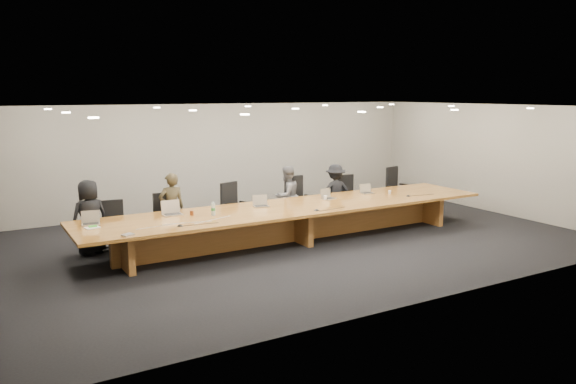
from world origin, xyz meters
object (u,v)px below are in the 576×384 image
av_box (128,235)px  laptop_e (367,189)px  laptop_c (261,201)px  laptop_d (329,194)px  water_bottle (213,209)px  laptop_a (90,218)px  conference_table (295,217)px  chair_right (351,196)px  chair_mid_right (298,200)px  laptop_b (172,208)px  chair_far_left (114,225)px  person_d (335,192)px  chair_mid_left (236,207)px  person_c (287,196)px  chair_left (167,218)px  person_a (90,217)px  person_b (172,208)px  mic_left (180,225)px  mic_right (408,196)px  paper_cup_near (325,198)px  chair_far_right (399,189)px  paper_cup_far (390,192)px  mic_center (317,210)px  amber_mug (192,213)px

av_box → laptop_e: bearing=-12.8°
laptop_c → laptop_d: 1.70m
water_bottle → laptop_a: bearing=170.2°
conference_table → chair_right: 2.62m
chair_mid_right → laptop_b: bearing=-163.6°
chair_far_left → person_d: bearing=8.0°
laptop_d → av_box: laptop_d is taller
chair_mid_left → person_c: size_ratio=0.80×
chair_left → av_box: bearing=-122.4°
chair_mid_left → person_d: person_d is taller
conference_table → chair_far_left: 3.66m
person_a → chair_mid_right: bearing=168.5°
person_b → laptop_d: bearing=167.9°
chair_mid_right → mic_left: 4.00m
conference_table → mic_right: mic_right is taller
chair_far_left → av_box: size_ratio=5.45×
person_c → laptop_a: bearing=-4.2°
paper_cup_near → water_bottle: bearing=-175.1°
chair_mid_right → person_d: 1.05m
person_c → person_a: bearing=-13.6°
conference_table → laptop_a: (-4.05, 0.39, 0.35)m
chair_mid_left → person_b: bearing=166.2°
chair_right → person_b: (-4.62, -0.04, 0.19)m
person_b → person_c: (2.82, 0.11, -0.03)m
person_c → mic_right: (2.27, -1.62, 0.05)m
laptop_c → laptop_e: size_ratio=1.08×
person_a → mic_right: bearing=154.3°
chair_mid_right → paper_cup_near: size_ratio=12.25×
chair_far_left → laptop_c: chair_far_left is taller
mic_right → person_a: bearing=167.4°
laptop_e → paper_cup_near: (-1.29, -0.16, -0.07)m
chair_right → chair_far_right: chair_far_right is taller
person_c → chair_far_left: bearing=-13.9°
chair_mid_right → paper_cup_far: bearing=-31.8°
laptop_d → water_bottle: water_bottle is taller
laptop_a → laptop_c: size_ratio=1.02×
chair_left → laptop_b: chair_left is taller
laptop_c → av_box: size_ratio=1.70×
laptop_b → laptop_c: laptop_b is taller
mic_center → chair_mid_left: bearing=115.2°
person_c → laptop_b: size_ratio=3.85×
chair_right → chair_far_right: size_ratio=0.92×
chair_far_right → laptop_a: (-8.00, -0.87, 0.29)m
chair_right → av_box: size_ratio=5.93×
person_c → laptop_c: bearing=24.6°
person_b → paper_cup_far: 5.04m
amber_mug → mic_center: (2.33, -0.85, -0.03)m
conference_table → water_bottle: size_ratio=36.93×
chair_right → mic_left: (-5.03, -1.73, 0.22)m
person_d → laptop_e: 0.93m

